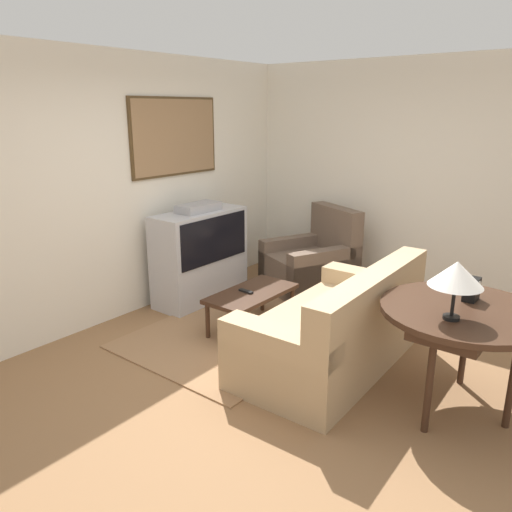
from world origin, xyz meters
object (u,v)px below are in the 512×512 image
at_px(armchair, 312,265).
at_px(tv, 200,255).
at_px(couch, 336,331).
at_px(table_lamp, 456,275).
at_px(coffee_table, 252,296).
at_px(mantel_clock, 472,289).
at_px(console_table, 463,317).

bearing_deg(armchair, tv, -103.39).
xyz_separation_m(couch, table_lamp, (-0.29, -1.01, 0.80)).
xyz_separation_m(tv, coffee_table, (-0.28, -0.97, -0.18)).
xyz_separation_m(tv, armchair, (1.08, -0.83, -0.22)).
xyz_separation_m(couch, coffee_table, (0.12, 1.02, 0.04)).
bearing_deg(table_lamp, couch, 73.97).
xyz_separation_m(table_lamp, mantel_clock, (0.44, -0.00, -0.23)).
bearing_deg(tv, mantel_clock, -94.77).
xyz_separation_m(couch, mantel_clock, (0.15, -1.01, 0.57)).
xyz_separation_m(armchair, coffee_table, (-1.36, -0.14, 0.04)).
height_order(tv, coffee_table, tv).
bearing_deg(tv, table_lamp, -102.89).
bearing_deg(armchair, couch, -27.58).
xyz_separation_m(armchair, table_lamp, (-1.76, -2.17, 0.80)).
relative_size(armchair, mantel_clock, 7.20).
bearing_deg(couch, coffee_table, -98.12).
relative_size(coffee_table, table_lamp, 2.39).
xyz_separation_m(tv, couch, (-0.40, -1.99, -0.22)).
bearing_deg(table_lamp, coffee_table, 78.67).
bearing_deg(coffee_table, couch, -96.52).
bearing_deg(coffee_table, console_table, -94.51).
height_order(coffee_table, table_lamp, table_lamp).
xyz_separation_m(tv, console_table, (-0.44, -3.01, 0.20)).
relative_size(couch, table_lamp, 4.66).
relative_size(tv, couch, 0.61).
bearing_deg(console_table, coffee_table, 85.49).
height_order(console_table, table_lamp, table_lamp).
bearing_deg(table_lamp, mantel_clock, -0.12).
bearing_deg(console_table, couch, 87.50).
bearing_deg(tv, couch, -101.27).
height_order(tv, table_lamp, table_lamp).
distance_m(armchair, table_lamp, 2.91).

